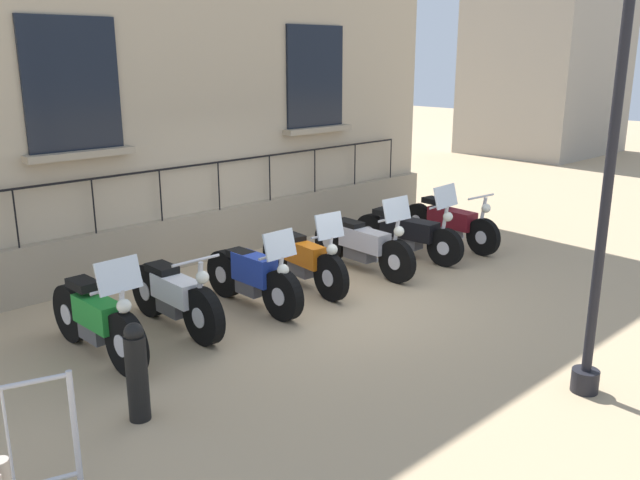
# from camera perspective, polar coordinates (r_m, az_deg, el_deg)

# --- Properties ---
(ground_plane) EXTENTS (60.00, 60.00, 0.00)m
(ground_plane) POSITION_cam_1_polar(r_m,az_deg,el_deg) (9.86, 0.39, -4.59)
(ground_plane) COLOR tan
(building_facade) EXTENTS (0.82, 10.60, 7.71)m
(building_facade) POSITION_cam_1_polar(r_m,az_deg,el_deg) (11.57, -10.34, 16.98)
(building_facade) COLOR tan
(building_facade) RESTS_ON ground_plane
(motorcycle_green) EXTENTS (2.01, 0.61, 1.31)m
(motorcycle_green) POSITION_cam_1_polar(r_m,az_deg,el_deg) (8.13, -18.39, -6.59)
(motorcycle_green) COLOR black
(motorcycle_green) RESTS_ON ground_plane
(motorcycle_white) EXTENTS (1.99, 0.65, 1.06)m
(motorcycle_white) POSITION_cam_1_polar(r_m,az_deg,el_deg) (8.68, -12.21, -4.82)
(motorcycle_white) COLOR black
(motorcycle_white) RESTS_ON ground_plane
(motorcycle_blue) EXTENTS (1.95, 0.60, 1.21)m
(motorcycle_blue) POSITION_cam_1_polar(r_m,az_deg,el_deg) (9.23, -5.68, -3.25)
(motorcycle_blue) COLOR black
(motorcycle_blue) RESTS_ON ground_plane
(motorcycle_orange) EXTENTS (2.04, 0.57, 1.27)m
(motorcycle_orange) POSITION_cam_1_polar(r_m,az_deg,el_deg) (9.95, -1.36, -1.76)
(motorcycle_orange) COLOR black
(motorcycle_orange) RESTS_ON ground_plane
(motorcycle_silver) EXTENTS (2.20, 0.65, 1.33)m
(motorcycle_silver) POSITION_cam_1_polar(r_m,az_deg,el_deg) (10.75, 3.71, -0.42)
(motorcycle_silver) COLOR black
(motorcycle_silver) RESTS_ON ground_plane
(motorcycle_black) EXTENTS (2.18, 0.73, 1.35)m
(motorcycle_black) POSITION_cam_1_polar(r_m,az_deg,el_deg) (11.57, 7.50, 0.61)
(motorcycle_black) COLOR black
(motorcycle_black) RESTS_ON ground_plane
(motorcycle_maroon) EXTENTS (2.19, 0.67, 1.04)m
(motorcycle_maroon) POSITION_cam_1_polar(r_m,az_deg,el_deg) (12.39, 11.01, 1.42)
(motorcycle_maroon) COLOR black
(motorcycle_maroon) RESTS_ON ground_plane
(lamppost) EXTENTS (0.32, 1.02, 4.60)m
(lamppost) POSITION_cam_1_polar(r_m,az_deg,el_deg) (6.89, 24.38, 13.88)
(lamppost) COLOR black
(lamppost) RESTS_ON ground_plane
(bollard) EXTENTS (0.21, 0.21, 0.99)m
(bollard) POSITION_cam_1_polar(r_m,az_deg,el_deg) (6.68, -15.33, -10.75)
(bollard) COLOR black
(bollard) RESTS_ON ground_plane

